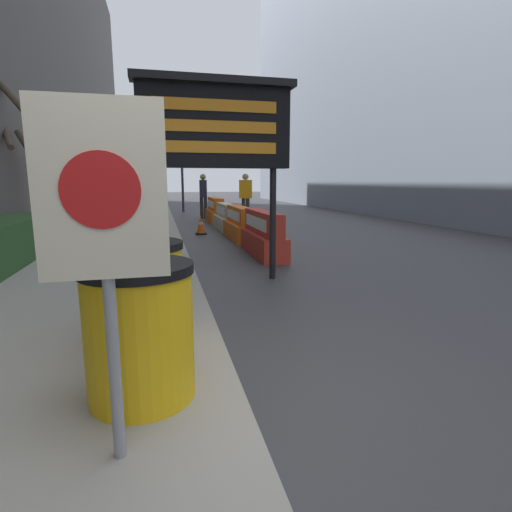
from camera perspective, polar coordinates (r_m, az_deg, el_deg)
The scene contains 15 objects.
ground_plane at distance 2.65m, azimuth -0.22°, elevation -24.22°, with size 120.00×120.00×0.00m, color #38383A.
bare_tree at distance 10.97m, azimuth -28.37°, elevation 10.48°, with size 1.90×2.12×3.55m.
barrel_drum_foreground at distance 2.70m, azimuth -16.26°, elevation -10.28°, with size 0.71×0.71×0.89m.
barrel_drum_middle at distance 3.60m, azimuth -15.82°, elevation -5.01°, with size 0.71×0.71×0.89m.
warning_sign at distance 1.95m, azimuth -20.93°, elevation 4.81°, with size 0.58×0.08×1.75m.
message_board at distance 6.04m, azimuth -5.86°, elevation 17.79°, with size 2.31×0.36×2.95m.
jersey_barrier_red_striped at distance 8.29m, azimuth 1.01°, elevation 2.88°, with size 0.51×2.11×0.92m.
jersey_barrier_orange_near at distance 10.66m, azimuth -2.29°, elevation 4.45°, with size 0.58×2.08×0.86m.
jersey_barrier_cream at distance 12.88m, azimuth -4.26°, elevation 5.41°, with size 0.58×2.07×0.83m.
jersey_barrier_orange_far at distance 15.31m, azimuth -5.77°, elevation 6.34°, with size 0.59×1.90×0.92m.
traffic_cone_near at distance 11.78m, azimuth -7.89°, elevation 4.39°, with size 0.31×0.31×0.55m.
traffic_cone_mid at distance 16.89m, azimuth -6.37°, elevation 6.43°, with size 0.37×0.37×0.66m.
traffic_light_near_curb at distance 20.91m, azimuth -10.54°, elevation 13.43°, with size 0.28×0.45×3.61m.
pedestrian_worker at distance 15.69m, azimuth -1.50°, elevation 8.96°, with size 0.51×0.35×1.83m.
pedestrian_passerby at distance 16.91m, azimuth -7.54°, elevation 9.01°, with size 0.36×0.52×1.84m.
Camera 1 is at (-0.50, -2.12, 1.51)m, focal length 28.00 mm.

